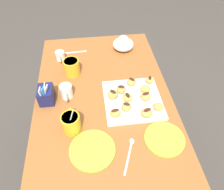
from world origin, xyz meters
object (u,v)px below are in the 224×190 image
Objects in this scene: beignet_4 at (121,89)px; beignet_7 at (132,82)px; sugar_caddy at (46,95)px; beignet_0 at (145,89)px; coffee_mug_mustard_right at (72,66)px; dining_table at (104,113)px; cream_pitcher_white at (66,91)px; beignet_10 at (115,113)px; beignet_1 at (113,95)px; beignet_8 at (150,80)px; pastry_plate_square at (133,100)px; beignet_6 at (147,113)px; beignet_9 at (126,107)px; saucer_lime_right at (164,139)px; ice_cream_bowl at (123,43)px; coffee_mug_mustard_left at (71,122)px; beignet_5 at (145,96)px; chocolate_sauce_pitcher at (60,55)px; saucer_lime_left at (92,150)px; beignet_2 at (158,107)px; beignet_3 at (127,98)px.

beignet_4 is 0.08m from beignet_7.
beignet_0 is (-0.01, -0.49, -0.01)m from sugar_caddy.
dining_table is at bearing -140.97° from coffee_mug_mustard_right.
cream_pitcher_white is 0.27m from beignet_10.
beignet_1 is 0.22m from beignet_8.
pastry_plate_square is at bearing -47.84° from beignet_10.
beignet_6 reaches higher than beignet_0.
dining_table is 0.20m from beignet_4.
dining_table is 0.24m from beignet_9.
sugar_caddy is at bearing 95.40° from beignet_8.
cream_pitcher_white is (-0.18, 0.03, -0.01)m from coffee_mug_mustard_right.
beignet_9 is (0.17, 0.14, 0.03)m from saucer_lime_right.
beignet_8 is at bearing -165.73° from ice_cream_bowl.
sugar_caddy is at bearing 65.72° from beignet_10.
beignet_6 reaches higher than saucer_lime_right.
coffee_mug_mustard_left is at bearing 93.41° from beignet_6.
beignet_1 is 0.11m from beignet_10.
cream_pitcher_white is 2.03× the size of beignet_10.
beignet_5 is (-0.08, -0.38, -0.01)m from cream_pitcher_white.
beignet_4 is at bearing -135.67° from chocolate_sauce_pitcher.
beignet_9 is 0.06m from beignet_10.
pastry_plate_square is 3.01× the size of chocolate_sauce_pitcher.
sugar_caddy reaches higher than saucer_lime_left.
beignet_5 is at bearing -120.16° from beignet_4.
saucer_lime_left is 3.40× the size of beignet_4.
coffee_mug_mustard_left reaches higher than beignet_8.
beignet_7 reaches higher than beignet_2.
cream_pitcher_white is 2.48× the size of beignet_8.
beignet_10 is at bearing -114.28° from sugar_caddy.
beignet_5 is at bearing -62.87° from beignet_10.
dining_table is 0.31m from beignet_8.
coffee_mug_mustard_left reaches higher than beignet_9.
coffee_mug_mustard_left is at bearing 180.00° from coffee_mug_mustard_right.
saucer_lime_right is 0.24m from beignet_10.
beignet_1 reaches higher than beignet_0.
cream_pitcher_white is 0.99× the size of sugar_caddy.
beignet_8 is at bearing -84.60° from sugar_caddy.
beignet_8 is at bearing -88.09° from beignet_7.
beignet_3 is at bearing -109.09° from beignet_1.
saucer_lime_right is at bearing -140.79° from beignet_9.
beignet_4 is at bearing 125.78° from beignet_7.
coffee_mug_mustard_right reaches higher than beignet_5.
saucer_lime_right is 0.32m from beignet_1.
chocolate_sauce_pitcher is 1.69× the size of beignet_6.
beignet_3 is 0.92× the size of beignet_4.
ice_cream_bowl is at bearing -6.49° from beignet_3.
ice_cream_bowl is at bearing 4.81° from beignet_5.
ice_cream_bowl is at bearing -48.76° from sugar_caddy.
sugar_caddy is 2.07× the size of beignet_5.
ice_cream_bowl is 0.45m from beignet_5.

